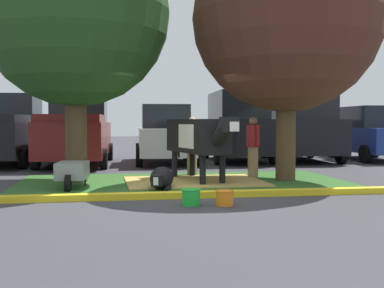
# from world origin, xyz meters

# --- Properties ---
(ground_plane) EXTENTS (80.00, 80.00, 0.00)m
(ground_plane) POSITION_xyz_m (0.00, 0.00, 0.00)
(ground_plane) COLOR #38383D
(grass_island) EXTENTS (7.70, 4.23, 0.02)m
(grass_island) POSITION_xyz_m (0.26, 1.66, 0.01)
(grass_island) COLOR #2D5B23
(grass_island) RESTS_ON ground
(curb_yellow) EXTENTS (8.90, 0.24, 0.12)m
(curb_yellow) POSITION_xyz_m (0.26, -0.61, 0.06)
(curb_yellow) COLOR yellow
(curb_yellow) RESTS_ON ground
(hay_bedding) EXTENTS (3.25, 2.47, 0.04)m
(hay_bedding) POSITION_xyz_m (0.51, 1.71, 0.03)
(hay_bedding) COLOR tan
(hay_bedding) RESTS_ON ground
(shade_tree_left) EXTENTS (4.46, 4.46, 6.25)m
(shade_tree_left) POSITION_xyz_m (-2.25, 2.18, 4.00)
(shade_tree_left) COLOR #4C3823
(shade_tree_left) RESTS_ON ground
(shade_tree_right) EXTENTS (4.58, 4.58, 6.25)m
(shade_tree_right) POSITION_xyz_m (2.77, 1.71, 3.94)
(shade_tree_right) COLOR #4C3823
(shade_tree_right) RESTS_ON ground
(cow_holstein) EXTENTS (1.24, 3.08, 1.54)m
(cow_holstein) POSITION_xyz_m (0.64, 1.80, 1.09)
(cow_holstein) COLOR black
(cow_holstein) RESTS_ON ground
(calf_lying) EXTENTS (0.75, 1.33, 0.48)m
(calf_lying) POSITION_xyz_m (-0.37, 0.65, 0.24)
(calf_lying) COLOR black
(calf_lying) RESTS_ON ground
(person_handler) EXTENTS (0.34, 0.51, 1.57)m
(person_handler) POSITION_xyz_m (2.12, 2.29, 0.84)
(person_handler) COLOR #9E7F5B
(person_handler) RESTS_ON ground
(person_visitor_near) EXTENTS (0.53, 0.34, 1.56)m
(person_visitor_near) POSITION_xyz_m (0.71, 3.25, 0.83)
(person_visitor_near) COLOR #9E7F5B
(person_visitor_near) RESTS_ON ground
(wheelbarrow) EXTENTS (0.69, 1.62, 0.63)m
(wheelbarrow) POSITION_xyz_m (-2.25, 1.02, 0.39)
(wheelbarrow) COLOR gray
(wheelbarrow) RESTS_ON ground
(bucket_green) EXTENTS (0.34, 0.34, 0.29)m
(bucket_green) POSITION_xyz_m (-0.07, -1.43, 0.15)
(bucket_green) COLOR green
(bucket_green) RESTS_ON ground
(bucket_orange) EXTENTS (0.33, 0.33, 0.26)m
(bucket_orange) POSITION_xyz_m (0.49, -1.54, 0.14)
(bucket_orange) COLOR orange
(bucket_orange) RESTS_ON ground
(pickup_truck_black) EXTENTS (2.41, 5.49, 2.42)m
(pickup_truck_black) POSITION_xyz_m (-4.99, 7.72, 1.11)
(pickup_truck_black) COLOR black
(pickup_truck_black) RESTS_ON ground
(pickup_truck_maroon) EXTENTS (2.41, 5.49, 2.42)m
(pickup_truck_maroon) POSITION_xyz_m (-2.58, 7.22, 1.11)
(pickup_truck_maroon) COLOR maroon
(pickup_truck_maroon) RESTS_ON ground
(hatchback_white) EXTENTS (2.18, 4.48, 2.02)m
(hatchback_white) POSITION_xyz_m (0.42, 7.32, 0.98)
(hatchback_white) COLOR silver
(hatchback_white) RESTS_ON ground
(suv_black) EXTENTS (2.29, 4.68, 2.52)m
(suv_black) POSITION_xyz_m (3.09, 7.63, 1.27)
(suv_black) COLOR black
(suv_black) RESTS_ON ground
(suv_dark_grey) EXTENTS (2.29, 4.68, 2.52)m
(suv_dark_grey) POSITION_xyz_m (5.47, 7.54, 1.27)
(suv_dark_grey) COLOR black
(suv_dark_grey) RESTS_ON ground
(sedan_blue) EXTENTS (2.18, 4.48, 2.02)m
(sedan_blue) POSITION_xyz_m (8.23, 7.44, 0.98)
(sedan_blue) COLOR navy
(sedan_blue) RESTS_ON ground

